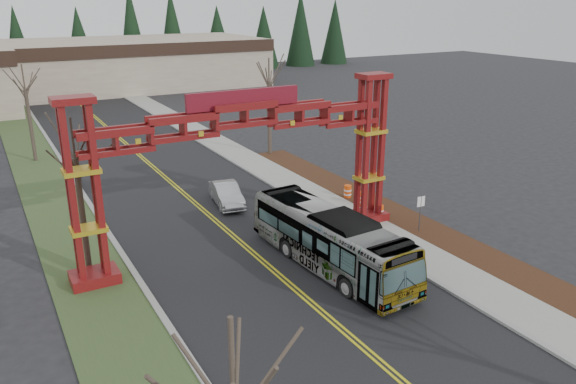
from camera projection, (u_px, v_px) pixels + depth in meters
road at (201, 208)px, 36.16m from camera, size 12.00×110.00×0.02m
lane_line_left at (199, 209)px, 36.10m from camera, size 0.12×100.00×0.01m
lane_line_right at (203, 208)px, 36.21m from camera, size 0.12×100.00×0.01m
curb_right at (285, 192)px, 38.98m from camera, size 0.30×110.00×0.15m
sidewalk_right at (302, 189)px, 39.64m from camera, size 2.60×110.00×0.14m
landscape_strip at (497, 264)px, 28.48m from camera, size 2.60×50.00×0.12m
grass_median at (71, 232)px, 32.46m from camera, size 4.00×110.00×0.08m
curb_left at (103, 225)px, 33.30m from camera, size 0.30×110.00×0.15m
gateway_arch at (245, 141)px, 28.43m from camera, size 18.20×1.60×8.90m
retail_building_east at (132, 63)px, 84.94m from camera, size 38.00×20.30×7.00m
conifer_treeline at (49, 40)px, 89.40m from camera, size 116.10×5.60×13.00m
transit_bus at (330, 240)px, 27.82m from camera, size 3.23×10.98×3.02m
silver_sedan at (226, 194)px, 36.66m from camera, size 2.21×4.52×1.43m
bare_tree_median_mid at (75, 159)px, 25.98m from camera, size 2.93×2.93×7.75m
bare_tree_median_far at (25, 90)px, 44.71m from camera, size 2.99×2.99×7.92m
bare_tree_right_far at (269, 85)px, 46.74m from camera, size 3.26×3.26×8.19m
street_sign at (421, 207)px, 32.01m from camera, size 0.50×0.08×2.19m
barrel_south at (379, 213)px, 34.16m from camera, size 0.51×0.51×0.95m
barrel_mid at (359, 199)px, 36.46m from camera, size 0.52×0.52×0.96m
barrel_north at (348, 192)px, 37.80m from camera, size 0.51×0.51×0.95m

